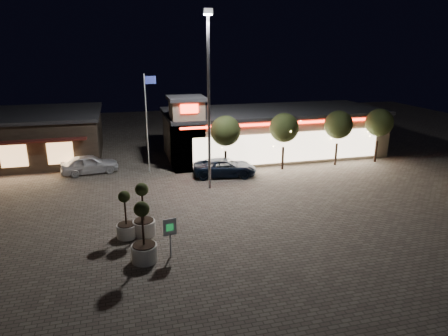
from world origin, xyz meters
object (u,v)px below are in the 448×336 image
object	(u,v)px
planter_mid	(144,243)
white_sedan	(90,164)
planter_left	(126,223)
pickup_truck	(225,167)
valet_sign	(170,230)

from	to	relation	value
planter_mid	white_sedan	bearing A→B (deg)	102.40
white_sedan	planter_left	bearing A→B (deg)	-176.78
white_sedan	planter_mid	world-z (taller)	planter_mid
pickup_truck	valet_sign	xyz separation A→B (m)	(-5.90, -11.70, 0.73)
valet_sign	planter_left	bearing A→B (deg)	126.97
white_sedan	valet_sign	world-z (taller)	valet_sign
white_sedan	planter_left	distance (m)	12.74
white_sedan	valet_sign	distance (m)	15.91
pickup_truck	white_sedan	world-z (taller)	white_sedan
pickup_truck	planter_mid	distance (m)	13.82
pickup_truck	valet_sign	world-z (taller)	valet_sign
white_sedan	valet_sign	bearing A→B (deg)	-171.53
pickup_truck	white_sedan	distance (m)	11.12
pickup_truck	planter_mid	xyz separation A→B (m)	(-7.19, -11.80, 0.26)
planter_left	valet_sign	size ratio (longest dim) A/B	1.32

